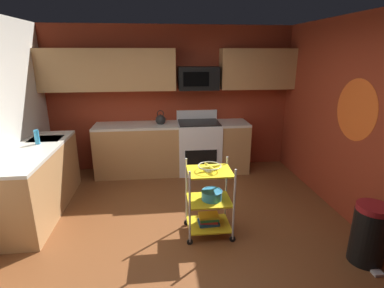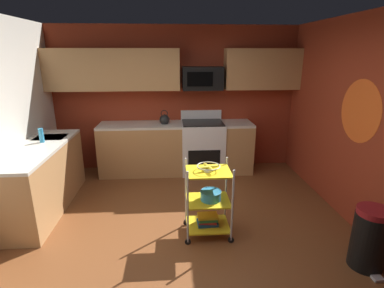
% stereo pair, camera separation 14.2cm
% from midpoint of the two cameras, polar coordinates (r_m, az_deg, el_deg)
% --- Properties ---
extents(floor, '(4.40, 4.80, 0.04)m').
position_cam_midpoint_polar(floor, '(3.73, -1.03, -17.96)').
color(floor, brown).
rests_on(floor, ground).
extents(wall_back, '(4.52, 0.06, 2.60)m').
position_cam_midpoint_polar(wall_back, '(5.54, -2.47, 8.58)').
color(wall_back, maroon).
rests_on(wall_back, ground).
extents(wall_right, '(0.06, 4.80, 2.60)m').
position_cam_midpoint_polar(wall_right, '(3.96, 33.13, 2.27)').
color(wall_right, maroon).
rests_on(wall_right, ground).
extents(wall_flower_decal, '(0.00, 0.77, 0.77)m').
position_cam_midpoint_polar(wall_flower_decal, '(4.17, 30.48, 5.45)').
color(wall_flower_decal, '#E5591E').
extents(counter_run, '(3.57, 2.47, 0.92)m').
position_cam_midpoint_polar(counter_run, '(4.97, -11.09, -2.70)').
color(counter_run, '#B27F4C').
rests_on(counter_run, ground).
extents(oven_range, '(0.76, 0.65, 1.10)m').
position_cam_midpoint_polar(oven_range, '(5.45, 2.76, -0.47)').
color(oven_range, white).
rests_on(oven_range, ground).
extents(upper_cabinets, '(4.40, 0.33, 0.70)m').
position_cam_midpoint_polar(upper_cabinets, '(5.29, -3.66, 14.14)').
color(upper_cabinets, '#B27F4C').
extents(microwave, '(0.70, 0.39, 0.40)m').
position_cam_midpoint_polar(microwave, '(5.31, 2.81, 12.55)').
color(microwave, black).
extents(rolling_cart, '(0.57, 0.43, 0.91)m').
position_cam_midpoint_polar(rolling_cart, '(3.58, 4.25, -10.77)').
color(rolling_cart, silver).
rests_on(rolling_cart, ground).
extents(fruit_bowl, '(0.27, 0.27, 0.07)m').
position_cam_midpoint_polar(fruit_bowl, '(3.40, 4.40, -4.47)').
color(fruit_bowl, silver).
rests_on(fruit_bowl, rolling_cart).
extents(mixing_bowl_large, '(0.25, 0.25, 0.11)m').
position_cam_midpoint_polar(mixing_bowl_large, '(3.56, 4.78, -9.80)').
color(mixing_bowl_large, '#338CBF').
rests_on(mixing_bowl_large, rolling_cart).
extents(book_stack, '(0.25, 0.19, 0.13)m').
position_cam_midpoint_polar(book_stack, '(3.71, 4.15, -14.32)').
color(book_stack, '#1E4C8C').
rests_on(book_stack, rolling_cart).
extents(kettle, '(0.21, 0.18, 0.26)m').
position_cam_midpoint_polar(kettle, '(5.27, -4.55, 4.74)').
color(kettle, black).
rests_on(kettle, counter_run).
extents(dish_soap_bottle, '(0.06, 0.06, 0.20)m').
position_cam_midpoint_polar(dish_soap_bottle, '(4.62, -26.27, 1.50)').
color(dish_soap_bottle, '#2D8CBF').
rests_on(dish_soap_bottle, counter_run).
extents(trash_can, '(0.34, 0.42, 0.66)m').
position_cam_midpoint_polar(trash_can, '(3.66, 32.04, -15.18)').
color(trash_can, black).
rests_on(trash_can, ground).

